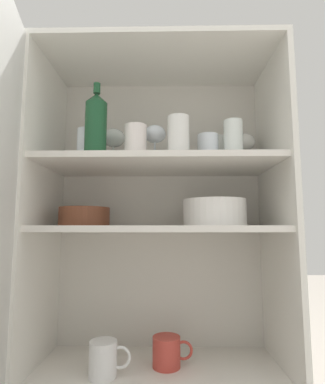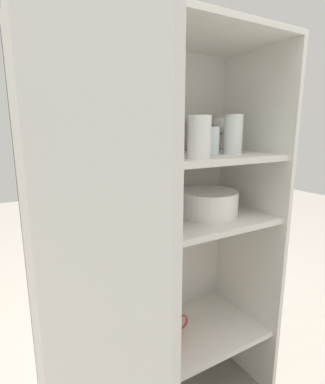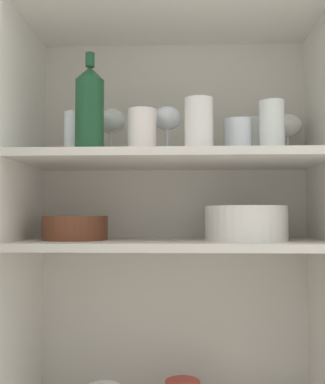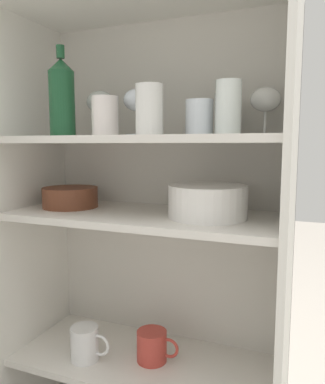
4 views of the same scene
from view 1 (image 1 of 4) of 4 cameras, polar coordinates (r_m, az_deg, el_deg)
The scene contains 21 objects.
cupboard_back_panel at distance 1.21m, azimuth -0.45°, elevation -9.95°, with size 0.83×0.02×1.33m, color silver.
cupboard_side_left at distance 1.13m, azimuth -22.11°, elevation -9.68°, with size 0.02×0.37×1.33m, color white.
cupboard_side_right at distance 1.10m, azimuth 21.18°, elevation -9.79°, with size 0.02×0.37×1.33m, color white.
cupboard_top_panel at distance 1.20m, azimuth -0.66°, elevation 23.48°, with size 0.83×0.37×0.02m, color white.
shelf_board_lower at distance 1.13m, azimuth -0.75°, elevation -30.80°, with size 0.79×0.34×0.02m, color silver.
shelf_board_middle at distance 1.04m, azimuth -0.71°, elevation -7.02°, with size 0.79×0.34×0.02m, color silver.
shelf_board_upper at distance 1.06m, azimuth -0.69°, elevation 5.15°, with size 0.79×0.34×0.02m, color silver.
tumbler_glass_0 at distance 1.00m, azimuth -5.15°, elevation 9.62°, with size 0.07×0.07×0.11m.
tumbler_glass_1 at distance 1.18m, azimuth 10.20°, elevation 7.48°, with size 0.07×0.07×0.12m.
tumbler_glass_2 at distance 1.06m, azimuth 13.35°, elevation 9.64°, with size 0.06×0.06×0.13m.
tumbler_glass_3 at distance 1.09m, azimuth -14.31°, elevation 8.64°, with size 0.06×0.06×0.11m.
tumbler_glass_4 at distance 1.06m, azimuth 8.65°, elevation 8.28°, with size 0.07×0.07×0.09m.
tumbler_glass_5 at distance 0.98m, azimuth 3.07°, elevation 10.63°, with size 0.07×0.07×0.13m.
wine_glass_0 at distance 1.16m, azimuth -9.32°, elevation 9.88°, with size 0.09×0.09×0.14m.
wine_glass_1 at distance 1.08m, azimuth -1.47°, elevation 10.60°, with size 0.08×0.08×0.13m.
wine_glass_2 at distance 1.21m, azimuth 15.30°, elevation 8.91°, with size 0.08×0.08×0.13m.
wine_bottle at distance 1.03m, azimuth -12.56°, elevation 12.58°, with size 0.07×0.07×0.25m.
plate_stack_white at distance 1.05m, azimuth 9.89°, elevation -3.92°, with size 0.22×0.22×0.09m.
mixing_bowl_large at distance 1.08m, azimuth -14.65°, elevation -4.41°, with size 0.17×0.17×0.06m.
coffee_mug_primary at distance 1.11m, azimuth 0.89°, elevation -28.12°, with size 0.13×0.09×0.09m.
coffee_mug_extra_1 at distance 1.06m, azimuth -11.11°, elevation -28.73°, with size 0.13×0.08×0.10m.
Camera 1 is at (0.03, -0.87, 0.73)m, focal length 28.00 mm.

